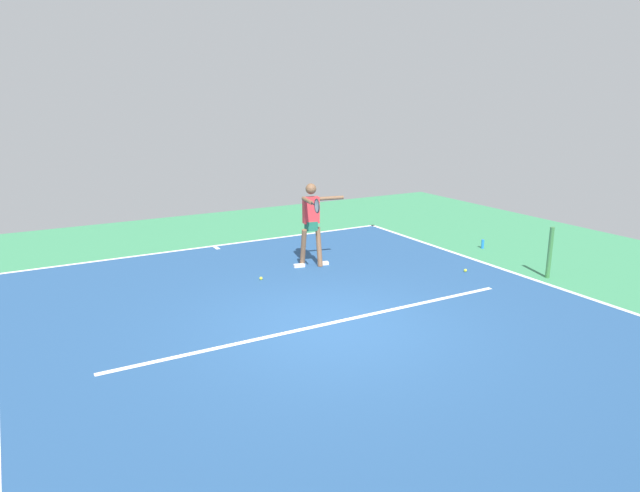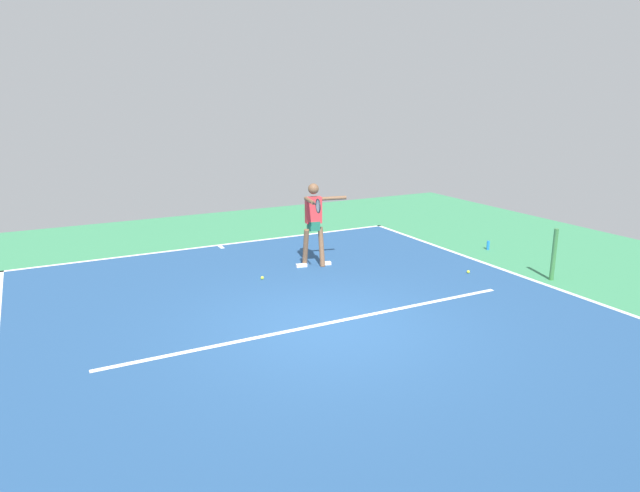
{
  "view_description": "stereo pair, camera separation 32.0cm",
  "coord_description": "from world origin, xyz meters",
  "px_view_note": "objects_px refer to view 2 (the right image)",
  "views": [
    {
      "loc": [
        4.38,
        7.4,
        3.61
      ],
      "look_at": [
        -0.65,
        -1.56,
        0.9
      ],
      "focal_mm": 31.73,
      "sensor_mm": 36.0,
      "label": 1
    },
    {
      "loc": [
        4.09,
        7.55,
        3.61
      ],
      "look_at": [
        -0.65,
        -1.56,
        0.9
      ],
      "focal_mm": 31.73,
      "sensor_mm": 36.0,
      "label": 2
    }
  ],
  "objects_px": {
    "water_bottle": "(488,245)",
    "tennis_player": "(314,219)",
    "tennis_ball_near_player": "(262,278)",
    "tennis_ball_near_service_line": "(468,272)",
    "net_post": "(554,255)"
  },
  "relations": [
    {
      "from": "tennis_ball_near_player",
      "to": "tennis_ball_near_service_line",
      "type": "xyz_separation_m",
      "value": [
        -4.03,
        1.63,
        0.0
      ]
    },
    {
      "from": "net_post",
      "to": "tennis_ball_near_service_line",
      "type": "height_order",
      "value": "net_post"
    },
    {
      "from": "net_post",
      "to": "tennis_ball_near_service_line",
      "type": "distance_m",
      "value": 1.72
    },
    {
      "from": "tennis_player",
      "to": "tennis_ball_near_player",
      "type": "distance_m",
      "value": 1.74
    },
    {
      "from": "tennis_player",
      "to": "tennis_ball_near_service_line",
      "type": "distance_m",
      "value": 3.47
    },
    {
      "from": "net_post",
      "to": "tennis_ball_near_service_line",
      "type": "relative_size",
      "value": 16.21
    },
    {
      "from": "tennis_ball_near_service_line",
      "to": "water_bottle",
      "type": "bearing_deg",
      "value": -144.25
    },
    {
      "from": "water_bottle",
      "to": "tennis_player",
      "type": "bearing_deg",
      "value": -9.06
    },
    {
      "from": "tennis_ball_near_player",
      "to": "water_bottle",
      "type": "bearing_deg",
      "value": 176.26
    },
    {
      "from": "net_post",
      "to": "tennis_player",
      "type": "relative_size",
      "value": 0.58
    },
    {
      "from": "net_post",
      "to": "tennis_ball_near_service_line",
      "type": "xyz_separation_m",
      "value": [
        1.2,
        -1.13,
        -0.5
      ]
    },
    {
      "from": "net_post",
      "to": "tennis_ball_near_player",
      "type": "distance_m",
      "value": 5.93
    },
    {
      "from": "tennis_player",
      "to": "tennis_ball_near_player",
      "type": "bearing_deg",
      "value": 24.22
    },
    {
      "from": "tennis_ball_near_player",
      "to": "tennis_ball_near_service_line",
      "type": "relative_size",
      "value": 1.0
    },
    {
      "from": "tennis_player",
      "to": "tennis_ball_near_player",
      "type": "relative_size",
      "value": 27.97
    }
  ]
}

